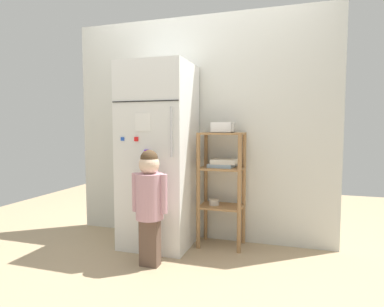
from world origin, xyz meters
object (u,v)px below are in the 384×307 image
object	(u,v)px
refrigerator	(159,156)
child_standing	(150,196)
fruit_bin	(224,128)
pantry_shelf_unit	(222,177)

from	to	relation	value
refrigerator	child_standing	bearing A→B (deg)	-75.27
fruit_bin	pantry_shelf_unit	bearing A→B (deg)	-134.11
refrigerator	child_standing	world-z (taller)	refrigerator
refrigerator	pantry_shelf_unit	world-z (taller)	refrigerator
pantry_shelf_unit	fruit_bin	distance (m)	0.45
fruit_bin	child_standing	bearing A→B (deg)	-126.75
pantry_shelf_unit	child_standing	bearing A→B (deg)	-126.53
fruit_bin	refrigerator	bearing A→B (deg)	-165.30
refrigerator	pantry_shelf_unit	size ratio (longest dim) A/B	1.59
refrigerator	child_standing	size ratio (longest dim) A/B	1.81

